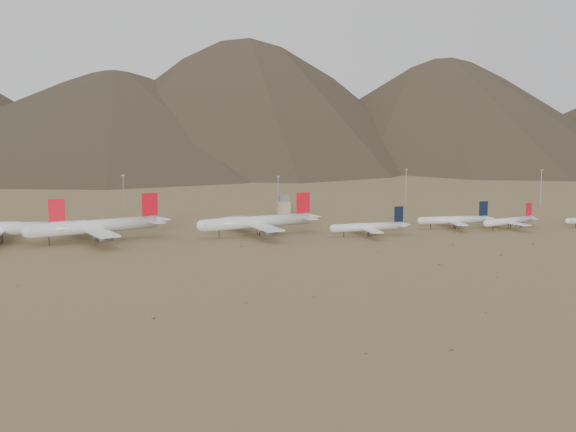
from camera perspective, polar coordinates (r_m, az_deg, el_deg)
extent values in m
plane|color=#947C4C|center=(398.27, -1.56, -2.28)|extent=(3000.00, 3000.00, 0.00)
cone|color=silver|center=(426.58, -15.25, -0.74)|extent=(11.91, 6.88, 5.91)
cube|color=silver|center=(427.46, -15.92, -0.73)|extent=(7.62, 22.56, 0.39)
cube|color=red|center=(426.52, -16.13, 0.39)|extent=(8.29, 1.31, 11.66)
cylinder|color=black|center=(436.31, -19.63, -1.54)|extent=(0.53, 0.53, 4.45)
cylinder|color=black|center=(433.18, -19.73, -1.61)|extent=(0.53, 0.53, 4.45)
cylinder|color=slate|center=(446.07, -19.65, -0.96)|extent=(6.59, 3.50, 2.96)
cylinder|color=slate|center=(456.12, -19.33, -0.75)|extent=(6.59, 3.50, 2.96)
cylinder|color=silver|center=(425.42, -13.62, -0.73)|extent=(64.74, 29.45, 6.87)
sphere|color=silver|center=(417.12, -17.99, -1.07)|extent=(6.73, 6.73, 6.73)
cone|color=silver|center=(437.46, -8.96, -0.29)|extent=(13.37, 9.94, 6.18)
cube|color=silver|center=(425.20, -13.79, -0.88)|extent=(31.07, 60.85, 0.86)
cube|color=silver|center=(435.53, -9.61, -0.32)|extent=(13.63, 23.79, 0.41)
cube|color=red|center=(433.86, -9.80, 0.82)|extent=(8.32, 3.57, 12.19)
cylinder|color=black|center=(420.27, -16.63, -1.74)|extent=(0.44, 0.44, 4.65)
cylinder|color=black|center=(428.33, -13.49, -1.44)|extent=(0.55, 0.55, 4.65)
cylinder|color=black|center=(425.09, -13.36, -1.51)|extent=(0.55, 0.55, 4.65)
ellipsoid|color=silver|center=(420.51, -15.88, -0.65)|extent=(21.74, 12.20, 4.12)
cylinder|color=slate|center=(437.01, -14.25, -0.88)|extent=(7.31, 5.20, 3.09)
cylinder|color=slate|center=(413.95, -13.29, -1.34)|extent=(7.31, 5.20, 3.09)
cylinder|color=slate|center=(447.43, -14.65, -0.69)|extent=(7.31, 5.20, 3.09)
cylinder|color=slate|center=(403.62, -12.82, -1.57)|extent=(7.31, 5.20, 3.09)
cylinder|color=silver|center=(433.32, -2.27, -0.42)|extent=(61.27, 22.83, 6.39)
sphere|color=silver|center=(421.97, -6.11, -0.69)|extent=(6.26, 6.26, 6.26)
cone|color=silver|center=(448.15, 1.79, -0.07)|extent=(12.27, 8.54, 5.75)
cube|color=silver|center=(432.97, -2.42, -0.55)|extent=(24.81, 57.26, 0.80)
cube|color=silver|center=(445.87, 1.22, -0.09)|extent=(11.17, 22.24, 0.38)
cube|color=red|center=(444.20, 1.09, 0.95)|extent=(7.90, 2.72, 11.34)
cylinder|color=black|center=(426.02, -4.93, -1.32)|extent=(0.41, 0.41, 4.33)
cylinder|color=black|center=(436.09, -2.20, -1.08)|extent=(0.52, 0.52, 4.33)
cylinder|color=black|center=(433.20, -2.03, -1.14)|extent=(0.52, 0.52, 4.33)
ellipsoid|color=silver|center=(426.92, -4.25, -0.33)|extent=(20.35, 9.95, 3.83)
cylinder|color=slate|center=(443.51, -3.00, -0.56)|extent=(6.73, 4.44, 2.88)
cylinder|color=slate|center=(422.98, -1.80, -0.98)|extent=(6.73, 4.44, 2.88)
cylinder|color=slate|center=(452.81, -3.51, -0.38)|extent=(6.73, 4.44, 2.88)
cylinder|color=slate|center=(413.81, -1.22, -1.18)|extent=(6.73, 4.44, 2.88)
cylinder|color=silver|center=(433.82, 5.69, -0.78)|extent=(39.31, 7.97, 4.24)
sphere|color=silver|center=(427.09, 3.25, -0.89)|extent=(4.16, 4.16, 4.16)
cone|color=silver|center=(442.21, 8.33, -0.61)|extent=(7.37, 4.47, 3.82)
cube|color=silver|center=(433.63, 5.59, -0.86)|extent=(9.43, 33.94, 0.53)
cube|color=silver|center=(440.93, 7.96, -0.61)|extent=(4.72, 13.01, 0.25)
cube|color=black|center=(439.76, 7.88, 0.14)|extent=(5.09, 0.87, 8.37)
cylinder|color=black|center=(429.60, 3.99, -1.33)|extent=(0.45, 0.45, 2.90)
cylinder|color=black|center=(435.64, 5.73, -1.22)|extent=(0.56, 0.56, 2.90)
cylinder|color=black|center=(433.70, 5.83, -1.26)|extent=(0.56, 0.56, 2.90)
cylinder|color=slate|center=(442.43, 5.15, -0.82)|extent=(4.07, 2.27, 1.91)
cylinder|color=slate|center=(425.20, 6.05, -1.19)|extent=(4.07, 2.27, 1.91)
cylinder|color=silver|center=(466.93, 11.69, -0.27)|extent=(38.87, 5.00, 4.21)
sphere|color=silver|center=(460.41, 9.43, -0.33)|extent=(4.13, 4.13, 4.13)
cone|color=silver|center=(475.03, 14.14, -0.17)|extent=(7.06, 3.93, 3.79)
cube|color=silver|center=(466.75, 11.60, -0.35)|extent=(6.88, 33.37, 0.53)
cube|color=silver|center=(473.80, 13.79, -0.17)|extent=(3.75, 12.70, 0.25)
cube|color=black|center=(472.71, 13.73, 0.53)|extent=(5.05, 0.48, 8.31)
cylinder|color=black|center=(462.82, 10.10, -0.75)|extent=(0.44, 0.44, 2.88)
cylinder|color=black|center=(468.70, 11.72, -0.68)|extent=(0.55, 0.55, 2.88)
cylinder|color=black|center=(466.76, 11.81, -0.72)|extent=(0.55, 0.55, 2.88)
cylinder|color=slate|center=(475.52, 11.20, -0.31)|extent=(3.92, 1.97, 1.90)
cylinder|color=slate|center=(458.32, 12.00, -0.65)|extent=(3.92, 1.97, 1.90)
cylinder|color=silver|center=(473.22, 15.42, -0.35)|extent=(34.18, 16.36, 3.82)
sphere|color=silver|center=(460.58, 13.93, -0.52)|extent=(3.75, 3.75, 3.75)
cone|color=silver|center=(487.70, 17.00, -0.13)|extent=(7.15, 5.51, 3.44)
cube|color=silver|center=(472.79, 15.36, -0.42)|extent=(16.22, 30.16, 0.48)
cube|color=silver|center=(485.59, 16.78, -0.14)|extent=(7.12, 11.83, 0.23)
cube|color=red|center=(484.36, 16.75, 0.47)|extent=(4.39, 1.98, 7.54)
cylinder|color=black|center=(464.82, 14.37, -0.86)|extent=(0.40, 0.40, 2.61)
cylinder|color=black|center=(474.84, 15.38, -0.71)|extent=(0.50, 0.50, 2.61)
cylinder|color=black|center=(473.56, 15.55, -0.74)|extent=(0.50, 0.50, 2.61)
cylinder|color=slate|center=(478.65, 14.62, -0.41)|extent=(3.90, 2.88, 1.72)
cylinder|color=slate|center=(467.30, 16.11, -0.67)|extent=(3.90, 2.88, 1.72)
sphere|color=silver|center=(486.84, 19.28, -0.34)|extent=(3.35, 3.35, 3.35)
cylinder|color=black|center=(489.40, 19.76, -0.66)|extent=(0.36, 0.36, 2.34)
cube|color=tan|center=(519.46, -0.32, 0.63)|extent=(8.00, 8.00, 8.00)
cube|color=slate|center=(518.71, -0.32, 1.28)|extent=(6.00, 6.00, 4.00)
cylinder|color=gray|center=(523.00, -11.61, 1.45)|extent=(0.50, 0.50, 25.00)
cube|color=gray|center=(521.70, -11.65, 2.85)|extent=(2.00, 0.60, 0.80)
cylinder|color=gray|center=(504.39, -0.70, 1.37)|extent=(0.50, 0.50, 25.00)
cube|color=gray|center=(503.03, -0.71, 2.82)|extent=(2.00, 0.60, 0.80)
cylinder|color=gray|center=(562.89, 8.39, 2.00)|extent=(0.50, 0.50, 25.00)
cube|color=gray|center=(561.68, 8.41, 3.29)|extent=(2.00, 0.60, 0.80)
cylinder|color=gray|center=(580.88, 17.55, 1.89)|extent=(0.50, 0.50, 25.00)
cube|color=gray|center=(579.71, 17.60, 3.15)|extent=(2.00, 0.60, 0.80)
ellipsoid|color=brown|center=(427.65, 17.03, -1.87)|extent=(0.88, 0.88, 0.62)
ellipsoid|color=brown|center=(290.78, -3.03, -6.15)|extent=(0.91, 0.91, 0.69)
ellipsoid|color=brown|center=(334.17, -18.66, -4.70)|extent=(0.77, 0.77, 0.52)
ellipsoid|color=brown|center=(396.53, -4.32, -2.32)|extent=(0.51, 0.51, 0.33)
ellipsoid|color=brown|center=(401.34, -3.31, -2.16)|extent=(0.75, 0.75, 0.64)
ellipsoid|color=brown|center=(364.27, 10.75, -3.35)|extent=(0.94, 0.94, 0.65)
ellipsoid|color=brown|center=(285.54, 13.89, -6.68)|extent=(0.57, 0.57, 0.35)
ellipsoid|color=brown|center=(242.34, 11.56, -9.24)|extent=(1.07, 1.07, 0.73)
ellipsoid|color=brown|center=(387.08, 6.42, -2.60)|extent=(0.51, 0.51, 0.44)
ellipsoid|color=brown|center=(299.16, 1.83, -5.74)|extent=(0.80, 0.80, 0.54)
ellipsoid|color=brown|center=(343.26, 14.68, -4.20)|extent=(0.71, 0.71, 0.43)
ellipsoid|color=brown|center=(273.78, -9.56, -7.14)|extent=(0.97, 0.97, 0.85)
ellipsoid|color=brown|center=(390.83, 14.92, -2.70)|extent=(0.81, 0.81, 0.66)
ellipsoid|color=brown|center=(414.18, 11.63, -1.99)|extent=(0.88, 0.88, 0.73)
ellipsoid|color=brown|center=(235.44, 5.56, -9.65)|extent=(0.79, 0.79, 0.60)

